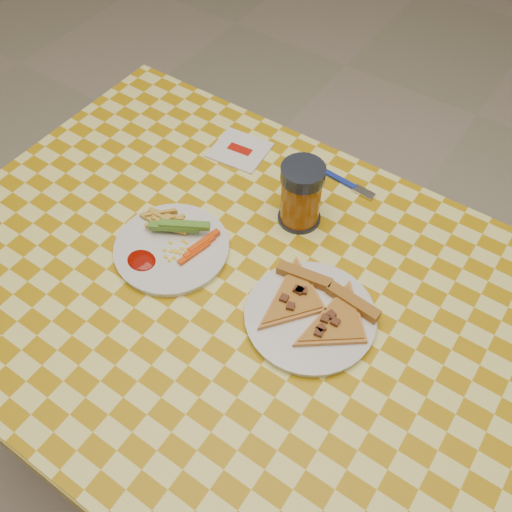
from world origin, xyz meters
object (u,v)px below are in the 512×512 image
(plate_right, at_px, (310,317))
(plate_left, at_px, (172,249))
(drink_glass, at_px, (301,195))
(table, at_px, (248,315))

(plate_right, bearing_deg, plate_left, -176.22)
(plate_right, bearing_deg, drink_glass, 126.50)
(table, relative_size, plate_right, 5.53)
(plate_left, relative_size, drink_glass, 1.55)
(plate_left, height_order, drink_glass, drink_glass)
(table, xyz_separation_m, drink_glass, (-0.02, 0.21, 0.14))
(table, bearing_deg, drink_glass, 95.21)
(plate_right, bearing_deg, table, -170.62)
(table, distance_m, plate_left, 0.20)
(table, relative_size, drink_glass, 8.99)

